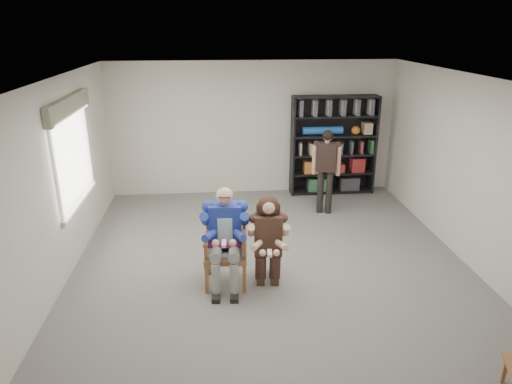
{
  "coord_description": "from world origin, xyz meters",
  "views": [
    {
      "loc": [
        -0.8,
        -5.96,
        3.49
      ],
      "look_at": [
        -0.2,
        0.6,
        1.05
      ],
      "focal_mm": 32.0,
      "sensor_mm": 36.0,
      "label": 1
    }
  ],
  "objects_px": {
    "armchair": "(226,248)",
    "standing_man": "(326,172)",
    "seated_man": "(225,237)",
    "bookshelf": "(333,146)",
    "kneeling_woman": "(268,243)"
  },
  "relations": [
    {
      "from": "armchair",
      "to": "standing_man",
      "type": "height_order",
      "value": "standing_man"
    },
    {
      "from": "seated_man",
      "to": "kneeling_woman",
      "type": "height_order",
      "value": "seated_man"
    },
    {
      "from": "armchair",
      "to": "bookshelf",
      "type": "xyz_separation_m",
      "value": [
        2.4,
        3.55,
        0.49
      ]
    },
    {
      "from": "kneeling_woman",
      "to": "bookshelf",
      "type": "xyz_separation_m",
      "value": [
        1.82,
        3.67,
        0.39
      ]
    },
    {
      "from": "kneeling_woman",
      "to": "standing_man",
      "type": "xyz_separation_m",
      "value": [
        1.4,
        2.55,
        0.16
      ]
    },
    {
      "from": "seated_man",
      "to": "bookshelf",
      "type": "relative_size",
      "value": 0.69
    },
    {
      "from": "seated_man",
      "to": "bookshelf",
      "type": "xyz_separation_m",
      "value": [
        2.4,
        3.55,
        0.33
      ]
    },
    {
      "from": "armchair",
      "to": "kneeling_woman",
      "type": "xyz_separation_m",
      "value": [
        0.58,
        -0.12,
        0.11
      ]
    },
    {
      "from": "armchair",
      "to": "seated_man",
      "type": "xyz_separation_m",
      "value": [
        0.0,
        0.0,
        0.17
      ]
    },
    {
      "from": "kneeling_woman",
      "to": "bookshelf",
      "type": "relative_size",
      "value": 0.63
    },
    {
      "from": "kneeling_woman",
      "to": "standing_man",
      "type": "distance_m",
      "value": 2.91
    },
    {
      "from": "bookshelf",
      "to": "standing_man",
      "type": "height_order",
      "value": "bookshelf"
    },
    {
      "from": "seated_man",
      "to": "kneeling_woman",
      "type": "distance_m",
      "value": 0.6
    },
    {
      "from": "bookshelf",
      "to": "standing_man",
      "type": "bearing_deg",
      "value": -110.55
    },
    {
      "from": "seated_man",
      "to": "standing_man",
      "type": "distance_m",
      "value": 3.14
    }
  ]
}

